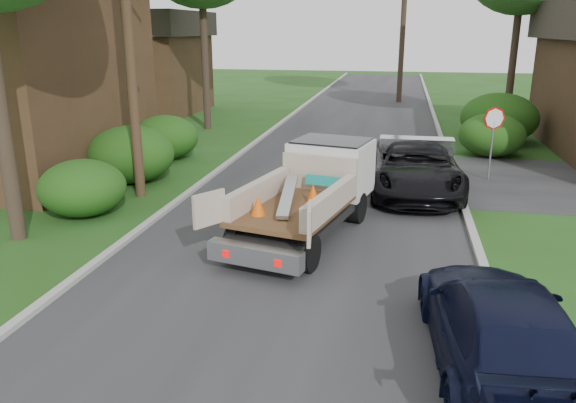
{
  "coord_description": "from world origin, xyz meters",
  "views": [
    {
      "loc": [
        2.17,
        -10.29,
        4.9
      ],
      "look_at": [
        -0.18,
        1.47,
        1.2
      ],
      "focal_mm": 35.0,
      "sensor_mm": 36.0,
      "label": 1
    }
  ],
  "objects_px": {
    "black_pickup": "(415,167)",
    "navy_suv": "(501,327)",
    "flatbed_truck": "(317,184)",
    "house_left_far": "(138,61)",
    "stop_sign": "(493,128)",
    "utility_pole": "(127,19)"
  },
  "relations": [
    {
      "from": "house_left_far",
      "to": "black_pickup",
      "type": "distance_m",
      "value": 22.14
    },
    {
      "from": "house_left_far",
      "to": "black_pickup",
      "type": "relative_size",
      "value": 1.31
    },
    {
      "from": "black_pickup",
      "to": "house_left_far",
      "type": "bearing_deg",
      "value": 135.03
    },
    {
      "from": "flatbed_truck",
      "to": "navy_suv",
      "type": "height_order",
      "value": "flatbed_truck"
    },
    {
      "from": "house_left_far",
      "to": "flatbed_truck",
      "type": "height_order",
      "value": "house_left_far"
    },
    {
      "from": "navy_suv",
      "to": "flatbed_truck",
      "type": "bearing_deg",
      "value": -62.55
    },
    {
      "from": "black_pickup",
      "to": "navy_suv",
      "type": "distance_m",
      "value": 9.66
    },
    {
      "from": "flatbed_truck",
      "to": "black_pickup",
      "type": "distance_m",
      "value": 4.6
    },
    {
      "from": "stop_sign",
      "to": "utility_pole",
      "type": "xyz_separation_m",
      "value": [
        -10.68,
        -4.02,
        3.4
      ]
    },
    {
      "from": "house_left_far",
      "to": "black_pickup",
      "type": "xyz_separation_m",
      "value": [
        16.22,
        -14.9,
        -2.25
      ]
    },
    {
      "from": "utility_pole",
      "to": "house_left_far",
      "type": "distance_m",
      "value": 18.93
    },
    {
      "from": "house_left_far",
      "to": "flatbed_truck",
      "type": "bearing_deg",
      "value": -53.82
    },
    {
      "from": "stop_sign",
      "to": "black_pickup",
      "type": "bearing_deg",
      "value": -142.45
    },
    {
      "from": "flatbed_truck",
      "to": "stop_sign",
      "type": "bearing_deg",
      "value": 61.73
    },
    {
      "from": "utility_pole",
      "to": "house_left_far",
      "type": "xyz_separation_m",
      "value": [
        -8.02,
        17.02,
        -2.12
      ]
    },
    {
      "from": "flatbed_truck",
      "to": "navy_suv",
      "type": "relative_size",
      "value": 1.2
    },
    {
      "from": "flatbed_truck",
      "to": "utility_pole",
      "type": "bearing_deg",
      "value": 175.94
    },
    {
      "from": "house_left_far",
      "to": "black_pickup",
      "type": "height_order",
      "value": "house_left_far"
    },
    {
      "from": "utility_pole",
      "to": "flatbed_truck",
      "type": "xyz_separation_m",
      "value": [
        5.69,
        -1.72,
        -4.03
      ]
    },
    {
      "from": "house_left_far",
      "to": "navy_suv",
      "type": "height_order",
      "value": "house_left_far"
    },
    {
      "from": "stop_sign",
      "to": "house_left_far",
      "type": "xyz_separation_m",
      "value": [
        -18.7,
        13.0,
        1.27
      ]
    },
    {
      "from": "black_pickup",
      "to": "flatbed_truck",
      "type": "bearing_deg",
      "value": -125.68
    }
  ]
}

